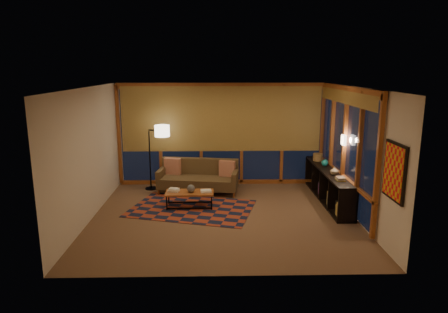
{
  "coord_description": "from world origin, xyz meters",
  "views": [
    {
      "loc": [
        -0.17,
        -7.99,
        3.08
      ],
      "look_at": [
        0.02,
        0.43,
        1.2
      ],
      "focal_mm": 32.0,
      "sensor_mm": 36.0,
      "label": 1
    }
  ],
  "objects_px": {
    "floor_lamp": "(150,157)",
    "bookshelf": "(328,185)",
    "coffee_table": "(190,199)",
    "sofa": "(198,177)"
  },
  "relations": [
    {
      "from": "sofa",
      "to": "floor_lamp",
      "type": "xyz_separation_m",
      "value": [
        -1.24,
        0.33,
        0.45
      ]
    },
    {
      "from": "coffee_table",
      "to": "floor_lamp",
      "type": "bearing_deg",
      "value": 127.25
    },
    {
      "from": "coffee_table",
      "to": "bookshelf",
      "type": "xyz_separation_m",
      "value": [
        3.24,
        0.42,
        0.19
      ]
    },
    {
      "from": "floor_lamp",
      "to": "bookshelf",
      "type": "distance_m",
      "value": 4.47
    },
    {
      "from": "sofa",
      "to": "floor_lamp",
      "type": "relative_size",
      "value": 1.16
    },
    {
      "from": "sofa",
      "to": "coffee_table",
      "type": "relative_size",
      "value": 1.83
    },
    {
      "from": "floor_lamp",
      "to": "bookshelf",
      "type": "xyz_separation_m",
      "value": [
        4.33,
        -1.0,
        -0.48
      ]
    },
    {
      "from": "floor_lamp",
      "to": "coffee_table",
      "type": "bearing_deg",
      "value": -28.26
    },
    {
      "from": "sofa",
      "to": "bookshelf",
      "type": "height_order",
      "value": "sofa"
    },
    {
      "from": "floor_lamp",
      "to": "bookshelf",
      "type": "height_order",
      "value": "floor_lamp"
    }
  ]
}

